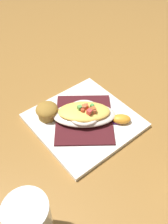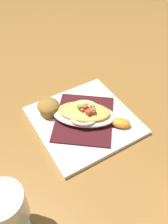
{
  "view_description": "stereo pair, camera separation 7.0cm",
  "coord_description": "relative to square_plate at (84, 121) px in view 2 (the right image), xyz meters",
  "views": [
    {
      "loc": [
        0.37,
        -0.31,
        0.54
      ],
      "look_at": [
        0.0,
        0.0,
        0.04
      ],
      "focal_mm": 39.45,
      "sensor_mm": 36.0,
      "label": 1
    },
    {
      "loc": [
        0.41,
        -0.26,
        0.54
      ],
      "look_at": [
        0.0,
        0.0,
        0.04
      ],
      "focal_mm": 39.45,
      "sensor_mm": 36.0,
      "label": 2
    }
  ],
  "objects": [
    {
      "name": "ground_plane",
      "position": [
        0.0,
        0.0,
        -0.01
      ],
      "size": [
        2.6,
        2.6,
        0.0
      ],
      "primitive_type": "plane",
      "color": "olive"
    },
    {
      "name": "square_plate",
      "position": [
        0.0,
        0.0,
        0.0
      ],
      "size": [
        0.28,
        0.28,
        0.01
      ],
      "primitive_type": "cube",
      "rotation": [
        0.0,
        0.0,
        -0.01
      ],
      "color": "white",
      "rests_on": "ground_plane"
    },
    {
      "name": "folded_napkin",
      "position": [
        0.0,
        0.0,
        0.01
      ],
      "size": [
        0.25,
        0.25,
        0.01
      ],
      "primitive_type": "cube",
      "rotation": [
        0.0,
        0.0,
        0.89
      ],
      "color": "#45151A",
      "rests_on": "square_plate"
    },
    {
      "name": "gratin_dish",
      "position": [
        0.0,
        0.0,
        0.03
      ],
      "size": [
        0.19,
        0.2,
        0.05
      ],
      "color": "silver",
      "rests_on": "folded_napkin"
    },
    {
      "name": "muffin",
      "position": [
        -0.08,
        -0.07,
        0.03
      ],
      "size": [
        0.06,
        0.06,
        0.05
      ],
      "color": "olive",
      "rests_on": "square_plate"
    },
    {
      "name": "orange_garnish",
      "position": [
        0.07,
        0.07,
        0.02
      ],
      "size": [
        0.07,
        0.06,
        0.02
      ],
      "color": "#46145E",
      "rests_on": "square_plate"
    },
    {
      "name": "stemmed_glass",
      "position": [
        0.18,
        -0.28,
        0.1
      ],
      "size": [
        0.08,
        0.08,
        0.15
      ],
      "color": "white",
      "rests_on": "ground_plane"
    }
  ]
}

